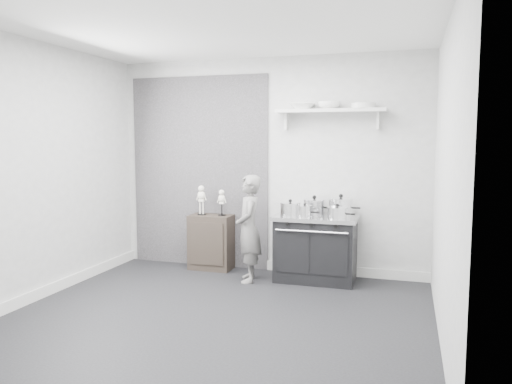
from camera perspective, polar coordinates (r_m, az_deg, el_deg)
ground at (r=4.92m, az=-4.46°, el=-13.93°), size 4.00×4.00×0.00m
room_shell at (r=4.80m, az=-4.96°, el=5.52°), size 4.02×3.62×2.71m
wall_shelf at (r=6.06m, az=8.50°, el=9.07°), size 1.30×0.26×0.24m
stove at (r=6.01m, az=6.83°, el=-6.37°), size 0.98×0.61×0.78m
side_cabinet at (r=6.53m, az=-5.14°, el=-5.72°), size 0.54×0.32×0.71m
child at (r=5.89m, az=-0.83°, el=-4.20°), size 0.43×0.53×1.27m
pot_front_left at (r=5.87m, az=3.94°, el=-1.98°), size 0.32×0.24×0.20m
pot_back_left at (r=6.07m, az=6.67°, el=-1.65°), size 0.36×0.27×0.23m
pot_back_right at (r=5.99m, az=9.67°, el=-1.66°), size 0.37×0.29×0.26m
pot_front_right at (r=5.73m, az=9.28°, el=-2.37°), size 0.31×0.23×0.17m
pot_front_center at (r=5.80m, az=5.60°, el=-2.20°), size 0.26×0.18×0.17m
skeleton_full at (r=6.48m, az=-6.25°, el=-0.67°), size 0.12×0.08×0.44m
skeleton_torso at (r=6.38m, az=-3.94°, el=-1.01°), size 0.11×0.07×0.38m
bowl_large at (r=6.12m, az=5.31°, el=9.72°), size 0.30×0.30×0.07m
bowl_small at (r=6.06m, az=8.35°, el=9.77°), size 0.27×0.27×0.08m
plate_stack at (r=6.01m, az=12.17°, el=9.62°), size 0.28×0.28×0.06m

